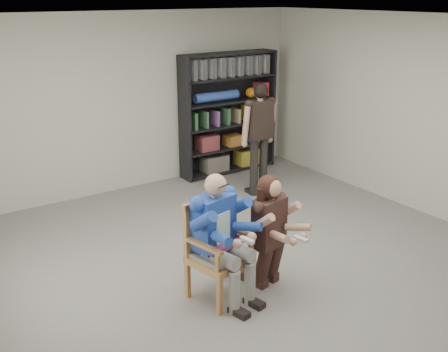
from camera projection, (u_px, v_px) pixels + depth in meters
room_shell at (271, 157)px, 5.56m from camera, size 6.00×7.00×2.80m
floor at (267, 273)px, 6.02m from camera, size 6.00×7.00×0.01m
armchair at (220, 251)px, 5.40m from camera, size 0.73×0.71×1.06m
seated_man at (220, 237)px, 5.34m from camera, size 0.76×0.93×1.38m
kneeling_woman at (271, 233)px, 5.57m from camera, size 0.70×0.94×1.26m
bookshelf at (228, 114)px, 9.14m from camera, size 1.80×0.38×2.10m
standing_man at (259, 140)px, 8.12m from camera, size 0.55×0.32×1.77m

